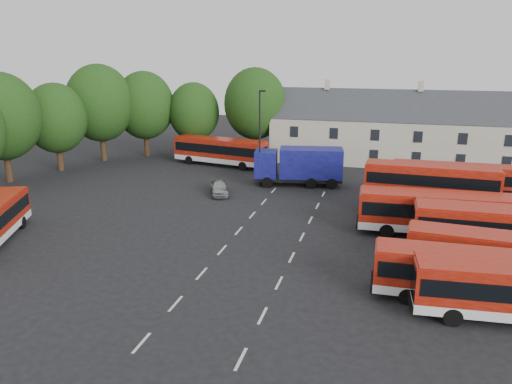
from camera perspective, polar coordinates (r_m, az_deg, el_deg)
ground at (r=37.22m, az=-2.90°, el=-5.49°), size 140.00×140.00×0.00m
lane_markings at (r=38.38m, az=1.59°, el=-4.79°), size 5.15×33.80×0.01m
treeline at (r=61.45m, az=-16.12°, el=8.88°), size 29.92×32.59×12.01m
terrace_houses at (r=63.74m, az=17.89°, el=6.40°), size 35.70×7.13×10.06m
bus_row_b at (r=30.19m, az=23.56°, el=-8.46°), size 10.64×2.61×3.00m
bus_row_c at (r=33.73m, az=25.68°, el=-6.26°), size 10.48×3.25×2.92m
bus_row_d at (r=37.84m, az=26.46°, el=-3.64°), size 11.77×2.81×3.32m
bus_row_e at (r=39.73m, az=20.25°, el=-2.02°), size 11.94×3.25×3.34m
bus_dd_south at (r=44.29m, az=19.26°, el=0.54°), size 10.84×2.96×4.40m
bus_dd_north at (r=46.85m, az=21.28°, el=0.92°), size 9.93×2.34×4.07m
bus_north at (r=60.73m, az=-4.11°, el=4.88°), size 11.93×4.85×3.29m
box_truck at (r=51.64m, az=5.03°, el=3.14°), size 9.29×4.27×3.91m
silver_car at (r=48.65m, az=-4.21°, el=0.54°), size 3.10×4.42×1.40m
lamppost at (r=50.38m, az=0.45°, el=6.40°), size 0.68×0.33×9.80m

